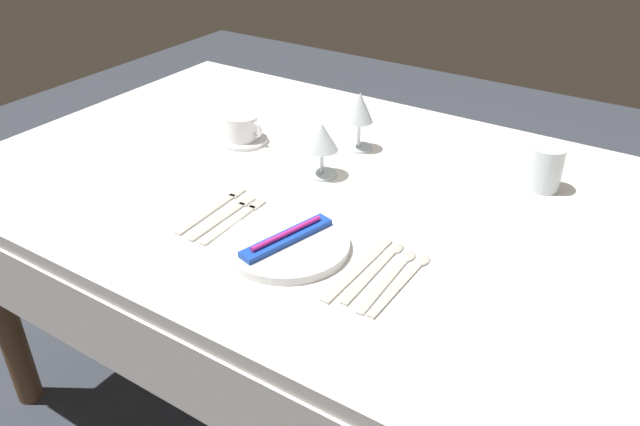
% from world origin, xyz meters
% --- Properties ---
extents(ground_plane, '(6.00, 6.00, 0.00)m').
position_xyz_m(ground_plane, '(0.00, 0.00, 0.00)').
color(ground_plane, '#383D47').
extents(dining_table, '(1.80, 1.11, 0.74)m').
position_xyz_m(dining_table, '(0.00, 0.00, 0.66)').
color(dining_table, white).
rests_on(dining_table, ground).
extents(dinner_plate, '(0.25, 0.25, 0.02)m').
position_xyz_m(dinner_plate, '(0.03, -0.27, 0.75)').
color(dinner_plate, white).
rests_on(dinner_plate, dining_table).
extents(toothbrush_package, '(0.09, 0.21, 0.02)m').
position_xyz_m(toothbrush_package, '(0.03, -0.27, 0.77)').
color(toothbrush_package, blue).
rests_on(toothbrush_package, dinner_plate).
extents(fork_outer, '(0.02, 0.20, 0.00)m').
position_xyz_m(fork_outer, '(-0.12, -0.24, 0.74)').
color(fork_outer, beige).
rests_on(fork_outer, dining_table).
extents(fork_inner, '(0.02, 0.21, 0.00)m').
position_xyz_m(fork_inner, '(-0.14, -0.24, 0.74)').
color(fork_inner, beige).
rests_on(fork_inner, dining_table).
extents(fork_salad, '(0.03, 0.22, 0.00)m').
position_xyz_m(fork_salad, '(-0.19, -0.23, 0.74)').
color(fork_salad, beige).
rests_on(fork_salad, dining_table).
extents(dinner_knife, '(0.02, 0.24, 0.00)m').
position_xyz_m(dinner_knife, '(0.19, -0.26, 0.74)').
color(dinner_knife, beige).
rests_on(dinner_knife, dining_table).
extents(spoon_soup, '(0.03, 0.22, 0.01)m').
position_xyz_m(spoon_soup, '(0.22, -0.22, 0.74)').
color(spoon_soup, beige).
rests_on(spoon_soup, dining_table).
extents(spoon_dessert, '(0.03, 0.22, 0.01)m').
position_xyz_m(spoon_dessert, '(0.25, -0.23, 0.74)').
color(spoon_dessert, beige).
rests_on(spoon_dessert, dining_table).
extents(spoon_tea, '(0.03, 0.22, 0.01)m').
position_xyz_m(spoon_tea, '(0.28, -0.23, 0.74)').
color(spoon_tea, beige).
rests_on(spoon_tea, dining_table).
extents(saucer_left, '(0.13, 0.13, 0.01)m').
position_xyz_m(saucer_left, '(-0.35, 0.08, 0.74)').
color(saucer_left, white).
rests_on(saucer_left, dining_table).
extents(coffee_cup_left, '(0.11, 0.09, 0.06)m').
position_xyz_m(coffee_cup_left, '(-0.35, 0.08, 0.78)').
color(coffee_cup_left, white).
rests_on(coffee_cup_left, saucer_left).
extents(wine_glass_centre, '(0.08, 0.08, 0.13)m').
position_xyz_m(wine_glass_centre, '(-0.08, 0.03, 0.83)').
color(wine_glass_centre, silver).
rests_on(wine_glass_centre, dining_table).
extents(wine_glass_left, '(0.07, 0.07, 0.15)m').
position_xyz_m(wine_glass_left, '(-0.08, 0.21, 0.85)').
color(wine_glass_left, silver).
rests_on(wine_glass_left, dining_table).
extents(drink_tumbler, '(0.07, 0.07, 0.10)m').
position_xyz_m(drink_tumbler, '(0.39, 0.25, 0.79)').
color(drink_tumbler, silver).
rests_on(drink_tumbler, dining_table).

